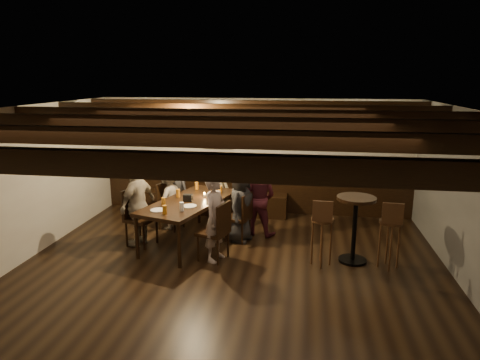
% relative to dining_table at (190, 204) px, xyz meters
% --- Properties ---
extents(room, '(7.00, 7.00, 7.00)m').
position_rel_dining_table_xyz_m(room, '(0.60, 0.69, 0.37)').
color(room, black).
rests_on(room, ground).
extents(dining_table, '(1.45, 2.20, 0.76)m').
position_rel_dining_table_xyz_m(dining_table, '(0.00, 0.00, 0.00)').
color(dining_table, black).
rests_on(dining_table, floor).
extents(chair_left_near, '(0.50, 0.50, 0.88)m').
position_rel_dining_table_xyz_m(chair_left_near, '(-0.56, 0.64, -0.43)').
color(chair_left_near, black).
rests_on(chair_left_near, floor).
extents(chair_left_far, '(0.56, 0.56, 0.98)m').
position_rel_dining_table_xyz_m(chair_left_far, '(-0.82, -0.23, -0.40)').
color(chair_left_far, black).
rests_on(chair_left_far, floor).
extents(chair_right_near, '(0.49, 0.49, 0.86)m').
position_rel_dining_table_xyz_m(chair_right_near, '(0.82, 0.23, -0.43)').
color(chair_right_near, black).
rests_on(chair_right_near, floor).
extents(chair_right_far, '(0.54, 0.54, 0.94)m').
position_rel_dining_table_xyz_m(chair_right_far, '(0.56, -0.64, -0.41)').
color(chair_right_far, black).
rests_on(chair_right_far, floor).
extents(person_bench_left, '(0.68, 0.54, 1.22)m').
position_rel_dining_table_xyz_m(person_bench_left, '(-0.61, 1.12, -0.09)').
color(person_bench_left, '#2B2A2D').
rests_on(person_bench_left, floor).
extents(person_bench_centre, '(0.55, 0.44, 1.31)m').
position_rel_dining_table_xyz_m(person_bench_centre, '(0.30, 1.01, -0.04)').
color(person_bench_centre, gray).
rests_on(person_bench_centre, floor).
extents(person_bench_right, '(0.80, 0.70, 1.39)m').
position_rel_dining_table_xyz_m(person_bench_right, '(1.12, 0.61, -0.00)').
color(person_bench_right, '#4D1A26').
rests_on(person_bench_right, floor).
extents(person_left_near, '(0.65, 0.87, 1.20)m').
position_rel_dining_table_xyz_m(person_left_near, '(-0.59, 0.65, -0.10)').
color(person_left_near, gray).
rests_on(person_left_near, floor).
extents(person_left_far, '(0.57, 0.90, 1.43)m').
position_rel_dining_table_xyz_m(person_left_far, '(-0.85, -0.22, 0.02)').
color(person_left_far, gray).
rests_on(person_left_far, floor).
extents(person_right_near, '(0.57, 0.72, 1.29)m').
position_rel_dining_table_xyz_m(person_right_near, '(0.85, 0.22, -0.05)').
color(person_right_near, black).
rests_on(person_right_near, floor).
extents(person_right_far, '(0.46, 0.58, 1.38)m').
position_rel_dining_table_xyz_m(person_right_far, '(0.59, -0.65, -0.01)').
color(person_right_far, '#A5928B').
rests_on(person_right_far, floor).
extents(pint_a, '(0.07, 0.07, 0.14)m').
position_rel_dining_table_xyz_m(pint_a, '(-0.07, 0.75, 0.13)').
color(pint_a, '#BF7219').
rests_on(pint_a, dining_table).
extents(pint_b, '(0.07, 0.07, 0.14)m').
position_rel_dining_table_xyz_m(pint_b, '(0.42, 0.55, 0.13)').
color(pint_b, '#BF7219').
rests_on(pint_b, dining_table).
extents(pint_c, '(0.07, 0.07, 0.14)m').
position_rel_dining_table_xyz_m(pint_c, '(-0.26, 0.18, 0.13)').
color(pint_c, '#BF7219').
rests_on(pint_c, dining_table).
extents(pint_d, '(0.07, 0.07, 0.14)m').
position_rel_dining_table_xyz_m(pint_d, '(0.34, 0.11, 0.13)').
color(pint_d, silver).
rests_on(pint_d, dining_table).
extents(pint_e, '(0.07, 0.07, 0.14)m').
position_rel_dining_table_xyz_m(pint_e, '(-0.34, -0.37, 0.13)').
color(pint_e, '#BF7219').
rests_on(pint_e, dining_table).
extents(pint_f, '(0.07, 0.07, 0.14)m').
position_rel_dining_table_xyz_m(pint_f, '(0.03, -0.58, 0.13)').
color(pint_f, silver).
rests_on(pint_f, dining_table).
extents(pint_g, '(0.07, 0.07, 0.14)m').
position_rel_dining_table_xyz_m(pint_g, '(-0.18, -0.78, 0.13)').
color(pint_g, '#BF7219').
rests_on(pint_g, dining_table).
extents(plate_near, '(0.24, 0.24, 0.01)m').
position_rel_dining_table_xyz_m(plate_near, '(-0.34, -0.63, 0.07)').
color(plate_near, white).
rests_on(plate_near, dining_table).
extents(plate_far, '(0.24, 0.24, 0.01)m').
position_rel_dining_table_xyz_m(plate_far, '(0.09, -0.34, 0.07)').
color(plate_far, white).
rests_on(plate_far, dining_table).
extents(condiment_caddy, '(0.15, 0.10, 0.12)m').
position_rel_dining_table_xyz_m(condiment_caddy, '(-0.01, -0.05, 0.12)').
color(condiment_caddy, black).
rests_on(condiment_caddy, dining_table).
extents(candle, '(0.05, 0.05, 0.05)m').
position_rel_dining_table_xyz_m(candle, '(0.20, 0.25, 0.09)').
color(candle, beige).
rests_on(candle, dining_table).
extents(high_top_table, '(0.59, 0.59, 1.05)m').
position_rel_dining_table_xyz_m(high_top_table, '(2.72, -0.38, -0.01)').
color(high_top_table, black).
rests_on(high_top_table, floor).
extents(bar_stool_left, '(0.34, 0.35, 1.07)m').
position_rel_dining_table_xyz_m(bar_stool_left, '(2.22, -0.59, -0.30)').
color(bar_stool_left, '#3E2013').
rests_on(bar_stool_left, floor).
extents(bar_stool_right, '(0.34, 0.35, 1.07)m').
position_rel_dining_table_xyz_m(bar_stool_right, '(3.22, -0.54, -0.30)').
color(bar_stool_right, '#3E2013').
rests_on(bar_stool_right, floor).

